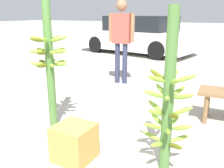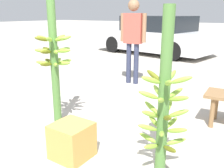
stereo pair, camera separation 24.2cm
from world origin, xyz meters
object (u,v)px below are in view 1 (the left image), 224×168
banana_stalk_center (168,100)px  vendor_person (121,33)px  parked_car (138,35)px  banana_stalk_left (49,60)px  produce_crate (74,142)px

banana_stalk_center → vendor_person: size_ratio=0.89×
banana_stalk_center → parked_car: (-3.08, 6.56, -0.04)m
banana_stalk_left → banana_stalk_center: banana_stalk_left is taller
vendor_person → produce_crate: vendor_person is taller
produce_crate → parked_car: bearing=108.0°
banana_stalk_center → produce_crate: (-0.85, -0.28, -0.51)m
banana_stalk_center → vendor_person: vendor_person is taller
vendor_person → parked_car: vendor_person is taller
banana_stalk_left → banana_stalk_center: bearing=-7.7°
banana_stalk_center → produce_crate: bearing=-161.6°
produce_crate → vendor_person: bearing=107.6°
vendor_person → banana_stalk_left: bearing=87.6°
banana_stalk_center → vendor_person: (-1.75, 2.56, 0.35)m
banana_stalk_center → parked_car: size_ratio=0.34×
banana_stalk_left → vendor_person: vendor_person is taller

